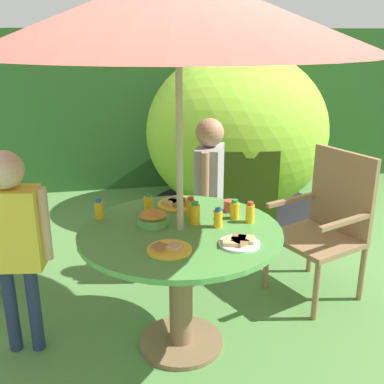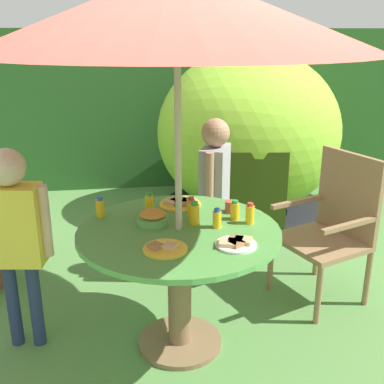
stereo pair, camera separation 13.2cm
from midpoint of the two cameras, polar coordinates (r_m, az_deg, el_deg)
ground_plane at (r=2.95m, az=-0.12°, el=-18.14°), size 10.00×10.00×0.02m
hedge_backdrop at (r=5.79m, az=-4.54°, el=10.28°), size 9.00×0.70×1.81m
garden_table at (r=2.65m, az=-0.13°, el=-8.34°), size 1.12×1.12×0.75m
patio_umbrella at (r=2.36m, az=-0.16°, el=21.22°), size 1.96×1.96×2.06m
wooden_chair at (r=3.34m, az=17.96°, el=-3.50°), size 0.64×0.66×1.01m
dome_tent at (r=4.74m, az=7.66°, el=7.07°), size 2.07×2.07×1.63m
child_in_grey_shirt at (r=3.42m, az=3.90°, el=1.78°), size 0.28×0.38×1.20m
child_in_yellow_shirt at (r=2.73m, az=-19.61°, el=-3.87°), size 0.41×0.21×1.20m
snack_bowl at (r=2.63m, az=-3.40°, el=-3.12°), size 0.18×0.18×0.08m
plate_mid_right at (r=2.39m, az=6.95°, el=-6.22°), size 0.21×0.21×0.03m
plate_near_left at (r=2.91m, az=-0.17°, el=-1.36°), size 0.26×0.26×0.03m
plate_far_right at (r=2.33m, az=-1.72°, el=-6.90°), size 0.22×0.22×0.03m
juice_bottle_near_right at (r=2.70m, az=6.64°, el=-2.27°), size 0.05×0.05×0.12m
juice_bottle_far_left at (r=2.65m, az=8.50°, el=-2.67°), size 0.05×0.05×0.12m
juice_bottle_center_front at (r=2.61m, az=1.72°, el=-2.67°), size 0.06×0.06×0.13m
juice_bottle_center_back at (r=2.76m, az=-9.81°, el=-1.90°), size 0.05×0.05×0.12m
juice_bottle_mid_left at (r=2.72m, az=1.29°, el=-1.92°), size 0.05×0.05×0.12m
juice_bottle_front_edge at (r=2.58m, az=4.54°, el=-3.28°), size 0.05×0.05×0.11m
juice_bottle_back_edge at (r=2.80m, az=-3.90°, el=-1.33°), size 0.05×0.05×0.12m
cup_near at (r=2.81m, az=6.09°, el=-1.79°), size 0.07×0.07×0.07m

